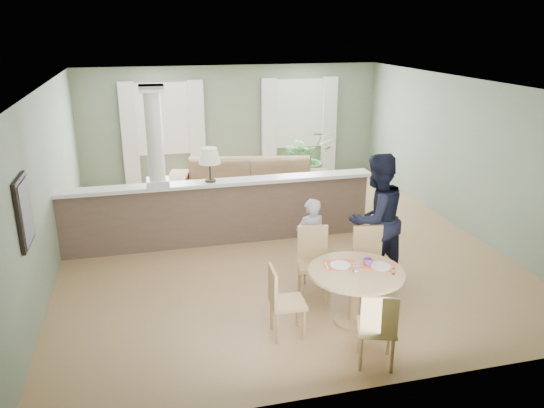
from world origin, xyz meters
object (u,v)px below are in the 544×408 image
object	(u,v)px
chair_near	(377,326)
chair_side	(282,299)
chair_far_boy	(313,258)
man_person	(376,219)
sofa	(250,186)
dining_table	(356,281)
chair_far_man	(369,258)
child_person	(310,241)
houseplant	(307,158)

from	to	relation	value
chair_near	chair_side	bearing A→B (deg)	-25.63
chair_far_boy	man_person	distance (m)	1.09
sofa	chair_far_boy	size ratio (longest dim) A/B	3.40
dining_table	chair_far_boy	bearing A→B (deg)	108.48
dining_table	chair_side	bearing A→B (deg)	-175.66
sofa	man_person	world-z (taller)	man_person
chair_far_man	man_person	bearing A→B (deg)	64.82
dining_table	chair_near	distance (m)	0.94
sofa	chair_far_boy	xyz separation A→B (m)	(0.10, -3.76, 0.05)
chair_far_man	chair_near	world-z (taller)	chair_far_man
dining_table	child_person	distance (m)	1.20
chair_side	child_person	world-z (taller)	child_person
child_person	houseplant	bearing A→B (deg)	-117.89
houseplant	chair_far_boy	world-z (taller)	houseplant
chair_far_man	chair_side	xyz separation A→B (m)	(-1.44, -0.75, -0.04)
houseplant	chair_far_boy	size ratio (longest dim) A/B	1.37
man_person	dining_table	bearing A→B (deg)	37.45
chair_far_man	child_person	bearing A→B (deg)	151.58
chair_far_boy	chair_far_man	world-z (taller)	chair_far_boy
dining_table	chair_far_man	bearing A→B (deg)	54.84
child_person	man_person	size ratio (longest dim) A/B	0.67
dining_table	child_person	bearing A→B (deg)	100.10
child_person	chair_far_boy	bearing A→B (deg)	68.28
houseplant	chair_side	bearing A→B (deg)	-110.28
man_person	chair_near	bearing A→B (deg)	48.62
child_person	man_person	distance (m)	0.98
houseplant	chair_far_boy	bearing A→B (deg)	-106.65
chair_far_boy	chair_far_man	size ratio (longest dim) A/B	1.01
dining_table	chair_far_boy	distance (m)	0.88
chair_far_man	man_person	distance (m)	0.60
dining_table	chair_far_boy	size ratio (longest dim) A/B	1.22
dining_table	chair_near	size ratio (longest dim) A/B	1.29
sofa	chair_side	xyz separation A→B (m)	(-0.58, -4.67, 0.01)
houseplant	child_person	distance (m)	4.89
chair_near	man_person	bearing A→B (deg)	-93.39
chair_far_man	chair_side	distance (m)	1.62
houseplant	chair_side	distance (m)	6.33
chair_far_man	chair_side	size ratio (longest dim) A/B	1.08
dining_table	chair_near	world-z (taller)	chair_near
sofa	chair_far_man	distance (m)	4.02
chair_far_boy	chair_side	world-z (taller)	chair_far_boy
houseplant	man_person	world-z (taller)	man_person
houseplant	child_person	world-z (taller)	houseplant
sofa	chair_far_man	world-z (taller)	sofa
man_person	chair_side	bearing A→B (deg)	15.35
chair_far_man	houseplant	bearing A→B (deg)	89.91
houseplant	sofa	bearing A→B (deg)	-141.86
dining_table	chair_side	world-z (taller)	chair_side
chair_far_boy	chair_side	size ratio (longest dim) A/B	1.09
sofa	chair_near	xyz separation A→B (m)	(0.25, -5.52, 0.02)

